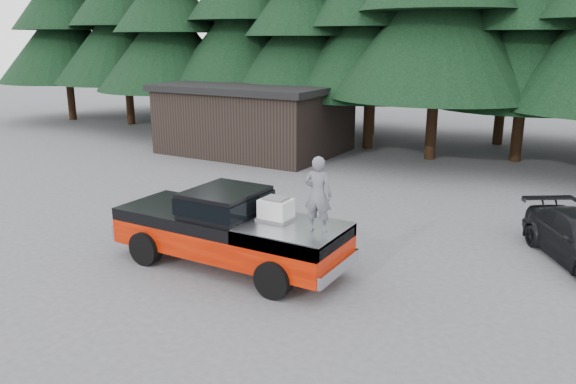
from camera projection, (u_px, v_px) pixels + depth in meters
The scene contains 6 objects.
ground at pixel (294, 271), 13.48m from camera, with size 120.00×120.00×0.00m, color #4A4A4C.
pickup_truck at pixel (230, 240), 13.67m from camera, with size 6.00×2.04×1.33m, color red, non-canonical shape.
truck_cab at pixel (225, 202), 13.46m from camera, with size 1.66×1.90×0.59m, color black.
air_compressor at pixel (276, 210), 12.99m from camera, with size 0.69×0.58×0.48m, color silver.
man_on_bed at pixel (318, 194), 12.04m from camera, with size 0.62×0.40×1.69m, color #5B5B62.
utility_building at pixel (255, 117), 27.40m from camera, with size 8.40×6.40×3.30m.
Camera 1 is at (6.15, -10.87, 5.42)m, focal length 35.00 mm.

